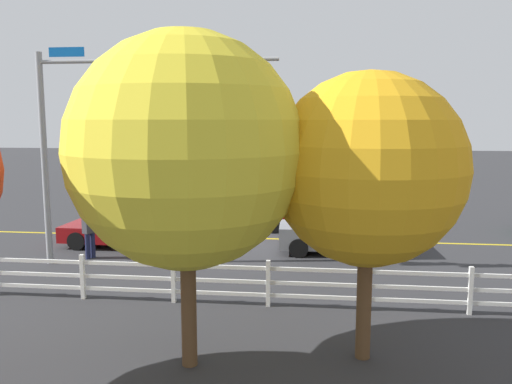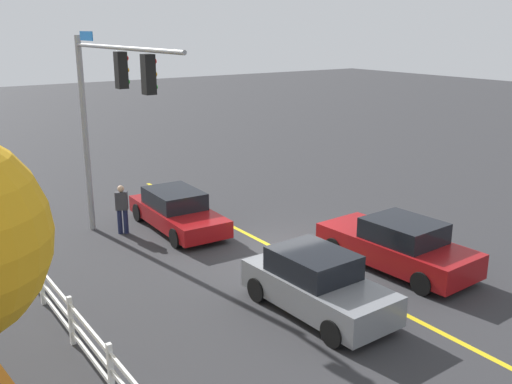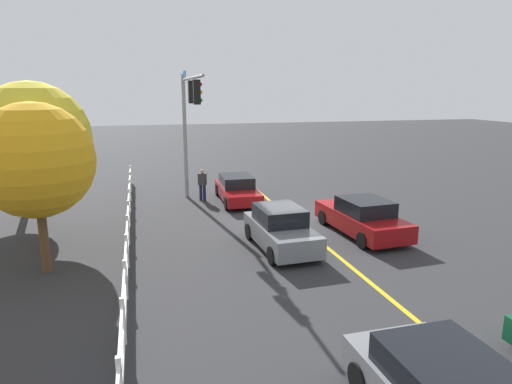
% 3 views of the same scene
% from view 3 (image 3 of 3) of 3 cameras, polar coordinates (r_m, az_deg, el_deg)
% --- Properties ---
extents(ground_plane, '(120.00, 120.00, 0.00)m').
position_cam_3_polar(ground_plane, '(20.60, 4.49, -3.33)').
color(ground_plane, '#2D2D30').
extents(lane_center_stripe, '(28.00, 0.16, 0.01)m').
position_cam_3_polar(lane_center_stripe, '(17.06, 8.94, -6.90)').
color(lane_center_stripe, gold).
rests_on(lane_center_stripe, ground_plane).
extents(signal_assembly, '(7.36, 0.37, 6.66)m').
position_cam_3_polar(signal_assembly, '(22.01, -8.51, 10.03)').
color(signal_assembly, gray).
rests_on(signal_assembly, ground_plane).
extents(car_0, '(4.69, 1.96, 1.35)m').
position_cam_3_polar(car_0, '(23.54, -2.42, 0.37)').
color(car_0, maroon).
rests_on(car_0, ground_plane).
extents(car_1, '(4.12, 1.96, 1.55)m').
position_cam_3_polar(car_1, '(16.51, 3.17, -4.74)').
color(car_1, slate).
rests_on(car_1, ground_plane).
extents(car_2, '(4.84, 2.19, 1.50)m').
position_cam_3_polar(car_2, '(18.61, 13.35, -3.15)').
color(car_2, maroon).
rests_on(car_2, ground_plane).
extents(pedestrian, '(0.42, 0.48, 1.69)m').
position_cam_3_polar(pedestrian, '(23.76, -6.84, 1.09)').
color(pedestrian, '#191E3F').
rests_on(pedestrian, ground_plane).
extents(white_rail_fence, '(26.10, 0.10, 1.15)m').
position_cam_3_polar(white_rail_fence, '(16.48, -16.05, -5.77)').
color(white_rail_fence, white).
rests_on(white_rail_fence, ground_plane).
extents(tree_1, '(4.18, 4.18, 6.07)m').
position_cam_3_polar(tree_1, '(18.48, -26.52, 6.06)').
color(tree_1, brown).
rests_on(tree_1, ground_plane).
extents(tree_2, '(3.56, 3.56, 5.40)m').
position_cam_3_polar(tree_2, '(15.26, -26.27, 3.60)').
color(tree_2, brown).
rests_on(tree_2, ground_plane).
extents(tree_3, '(2.93, 2.93, 5.15)m').
position_cam_3_polar(tree_3, '(22.89, -28.24, 6.16)').
color(tree_3, brown).
rests_on(tree_3, ground_plane).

